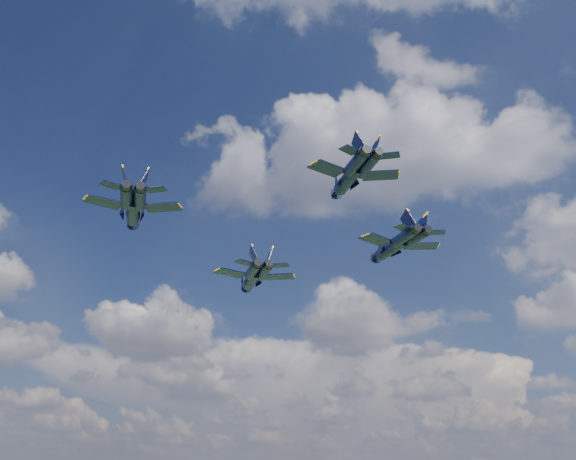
# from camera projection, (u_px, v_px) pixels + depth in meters

# --- Properties ---
(jet_lead) EXTENTS (13.32, 17.26, 4.26)m
(jet_lead) POSITION_uv_depth(u_px,v_px,m) (251.00, 279.00, 108.77)
(jet_lead) COLOR black
(jet_left) EXTENTS (12.15, 16.10, 3.95)m
(jet_left) POSITION_uv_depth(u_px,v_px,m) (133.00, 212.00, 86.70)
(jet_left) COLOR black
(jet_right) EXTENTS (13.67, 15.46, 3.98)m
(jet_right) POSITION_uv_depth(u_px,v_px,m) (390.00, 248.00, 96.20)
(jet_right) COLOR black
(jet_slot) EXTENTS (10.99, 13.92, 3.46)m
(jet_slot) POSITION_uv_depth(u_px,v_px,m) (347.00, 180.00, 76.50)
(jet_slot) COLOR black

